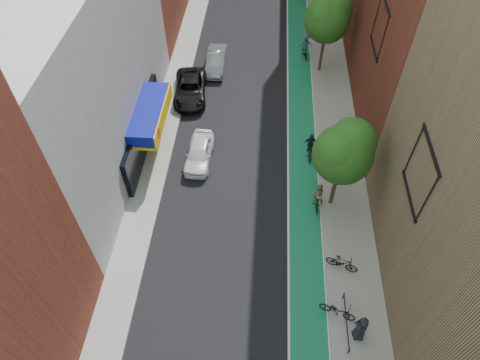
% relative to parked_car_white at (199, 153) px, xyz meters
% --- Properties ---
extents(bike_lane, '(2.00, 68.00, 0.01)m').
position_rel_parked_car_white_xyz_m(bike_lane, '(7.00, 12.83, -0.69)').
color(bike_lane, '#126846').
rests_on(bike_lane, ground).
extents(sidewalk_left, '(2.00, 68.00, 0.15)m').
position_rel_parked_car_white_xyz_m(sidewalk_left, '(-3.00, 12.83, -0.62)').
color(sidewalk_left, gray).
rests_on(sidewalk_left, ground).
extents(sidewalk_right, '(3.00, 68.00, 0.15)m').
position_rel_parked_car_white_xyz_m(sidewalk_right, '(9.50, 12.83, -0.62)').
color(sidewalk_right, gray).
rests_on(sidewalk_right, ground).
extents(building_left_white, '(8.00, 20.00, 12.00)m').
position_rel_parked_car_white_xyz_m(building_left_white, '(-8.00, 0.83, 5.31)').
color(building_left_white, silver).
rests_on(building_left_white, ground).
extents(tree_near, '(3.40, 3.36, 6.42)m').
position_rel_parked_car_white_xyz_m(tree_near, '(8.65, -3.15, 3.96)').
color(tree_near, '#332619').
rests_on(tree_near, ground).
extents(tree_mid, '(3.55, 3.53, 6.74)m').
position_rel_parked_car_white_xyz_m(tree_mid, '(8.65, 10.85, 4.20)').
color(tree_mid, '#332619').
rests_on(tree_mid, ground).
extents(parked_car_white, '(1.77, 4.12, 1.39)m').
position_rel_parked_car_white_xyz_m(parked_car_white, '(0.00, 0.00, 0.00)').
color(parked_car_white, white).
rests_on(parked_car_white, ground).
extents(parked_car_black, '(2.86, 5.34, 1.43)m').
position_rel_parked_car_white_xyz_m(parked_car_black, '(-1.60, 6.77, 0.02)').
color(parked_car_black, black).
rests_on(parked_car_black, ground).
extents(parked_car_silver, '(1.49, 4.26, 1.41)m').
position_rel_parked_car_white_xyz_m(parked_car_silver, '(0.00, 10.69, 0.01)').
color(parked_car_silver, gray).
rests_on(parked_car_silver, ground).
extents(cyclist_lane_near, '(0.78, 1.60, 1.93)m').
position_rel_parked_car_white_xyz_m(cyclist_lane_near, '(7.70, -3.42, 0.12)').
color(cyclist_lane_near, black).
rests_on(cyclist_lane_near, ground).
extents(cyclist_lane_mid, '(0.92, 1.89, 1.91)m').
position_rel_parked_car_white_xyz_m(cyclist_lane_mid, '(7.43, 0.90, -0.00)').
color(cyclist_lane_mid, black).
rests_on(cyclist_lane_mid, ground).
extents(cyclist_lane_far, '(1.25, 1.69, 2.09)m').
position_rel_parked_car_white_xyz_m(cyclist_lane_far, '(7.43, 12.89, 0.26)').
color(cyclist_lane_far, black).
rests_on(cyclist_lane_far, ground).
extents(parked_bike_mid, '(1.84, 1.08, 1.07)m').
position_rel_parked_car_white_xyz_m(parked_bike_mid, '(8.84, -7.77, -0.01)').
color(parked_bike_mid, black).
rests_on(parked_bike_mid, sidewalk_right).
extents(parked_bike_far, '(1.99, 1.25, 0.98)m').
position_rel_parked_car_white_xyz_m(parked_bike_far, '(8.40, -10.46, -0.05)').
color(parked_bike_far, black).
rests_on(parked_bike_far, sidewalk_right).
extents(pedestrian, '(0.75, 0.99, 1.81)m').
position_rel_parked_car_white_xyz_m(pedestrian, '(9.35, -11.47, 0.36)').
color(pedestrian, black).
rests_on(pedestrian, sidewalk_right).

